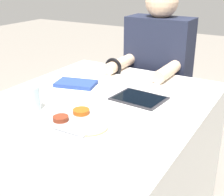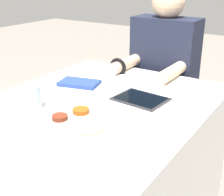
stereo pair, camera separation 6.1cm
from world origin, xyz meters
TOP-DOWN VIEW (x-y plane):
  - dining_table at (0.00, 0.00)m, footprint 0.96×1.05m
  - thali_tray at (0.07, -0.28)m, footprint 0.33×0.33m
  - red_notebook at (-0.21, 0.08)m, footprint 0.23×0.17m
  - tablet_device at (0.16, 0.08)m, footprint 0.25×0.20m
  - person_diner at (-0.00, 0.68)m, footprint 0.41×0.48m
  - drinking_glass at (-0.19, -0.26)m, footprint 0.07×0.07m

SIDE VIEW (x-z plane):
  - dining_table at x=0.00m, z-range 0.00..0.75m
  - person_diner at x=0.00m, z-range -0.03..1.20m
  - tablet_device at x=0.16m, z-range 0.75..0.76m
  - thali_tray at x=0.07m, z-range 0.74..0.77m
  - red_notebook at x=-0.21m, z-range 0.75..0.77m
  - drinking_glass at x=-0.19m, z-range 0.75..0.85m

